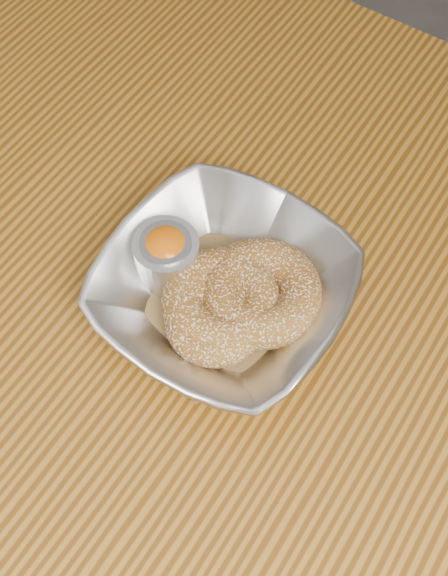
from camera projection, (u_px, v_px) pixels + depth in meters
The scene contains 8 objects.
ground_plane at pixel (189, 442), 1.32m from camera, with size 4.00×4.00×0.00m, color #565659.
table at pixel (162, 281), 0.74m from camera, with size 1.20×0.80×0.75m.
serving_bowl at pixel (224, 290), 0.60m from camera, with size 0.22×0.22×0.05m, color silver.
parchment at pixel (224, 299), 0.61m from camera, with size 0.14×0.14×0.00m, color olive.
donut_back at pixel (261, 292), 0.59m from camera, with size 0.11×0.11×0.04m, color #8E561B.
donut_front at pixel (215, 319), 0.58m from camera, with size 0.09×0.09×0.03m, color #8E561B.
donut_extra at pixel (221, 300), 0.59m from camera, with size 0.10×0.10×0.04m, color #8E561B.
ramekin at pixel (167, 255), 0.60m from camera, with size 0.06×0.06×0.05m.
Camera 1 is at (0.26, -0.26, 1.30)m, focal length 42.00 mm.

